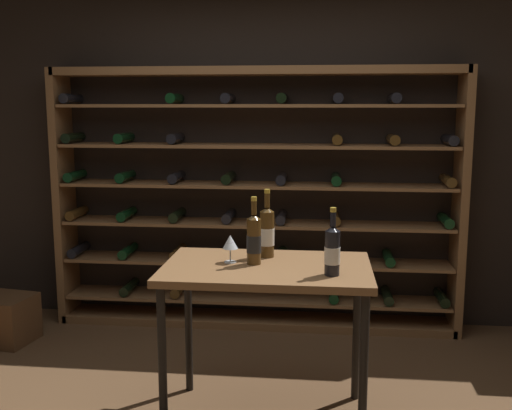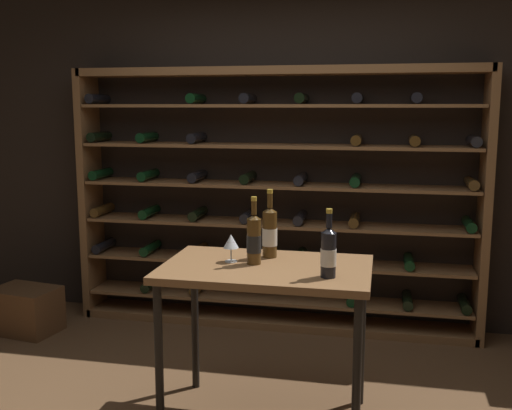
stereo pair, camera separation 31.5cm
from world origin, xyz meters
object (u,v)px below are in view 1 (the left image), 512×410
(wine_crate, at_px, (0,318))
(wine_bottle_amber_reserve, at_px, (332,250))
(wine_bottle_green_slim, at_px, (267,232))
(tasting_table, at_px, (267,283))
(wine_bottle_gold_foil, at_px, (254,239))
(wine_glass_stemmed_left, at_px, (230,243))
(wine_rack, at_px, (253,201))

(wine_crate, bearing_deg, wine_bottle_amber_reserve, -23.87)
(wine_bottle_green_slim, bearing_deg, wine_crate, 160.33)
(wine_bottle_green_slim, bearing_deg, tasting_table, -84.88)
(wine_bottle_gold_foil, relative_size, wine_glass_stemmed_left, 2.40)
(wine_crate, bearing_deg, wine_bottle_green_slim, -19.67)
(wine_bottle_gold_foil, bearing_deg, wine_bottle_amber_reserve, -22.51)
(tasting_table, relative_size, wine_bottle_gold_foil, 3.02)
(wine_crate, height_order, wine_bottle_green_slim, wine_bottle_green_slim)
(wine_bottle_amber_reserve, bearing_deg, wine_crate, 156.13)
(wine_crate, distance_m, wine_bottle_amber_reserve, 2.74)
(tasting_table, bearing_deg, wine_bottle_green_slim, 95.12)
(wine_bottle_gold_foil, xyz_separation_m, wine_glass_stemmed_left, (-0.13, 0.02, -0.03))
(wine_bottle_gold_foil, distance_m, wine_glass_stemmed_left, 0.13)
(wine_bottle_green_slim, height_order, wine_bottle_gold_foil, wine_bottle_green_slim)
(wine_bottle_amber_reserve, distance_m, wine_glass_stemmed_left, 0.57)
(wine_glass_stemmed_left, bearing_deg, wine_bottle_gold_foil, -7.07)
(tasting_table, distance_m, wine_bottle_green_slim, 0.30)
(wine_rack, relative_size, tasting_table, 2.84)
(wine_rack, distance_m, wine_bottle_gold_foil, 1.44)
(wine_rack, height_order, wine_bottle_gold_foil, wine_rack)
(wine_rack, bearing_deg, wine_bottle_green_slim, -80.21)
(wine_crate, relative_size, wine_bottle_amber_reserve, 1.40)
(wine_crate, xyz_separation_m, wine_bottle_green_slim, (2.03, -0.73, 0.85))
(tasting_table, xyz_separation_m, wine_bottle_amber_reserve, (0.34, -0.15, 0.22))
(wine_bottle_green_slim, distance_m, wine_bottle_amber_reserve, 0.49)
(wine_bottle_gold_foil, bearing_deg, wine_bottle_green_slim, 71.12)
(tasting_table, bearing_deg, wine_rack, 99.22)
(tasting_table, xyz_separation_m, wine_crate, (-2.05, 0.91, -0.61))
(wine_crate, bearing_deg, wine_bottle_gold_foil, -24.15)
(wine_rack, relative_size, wine_bottle_green_slim, 8.18)
(wine_rack, xyz_separation_m, tasting_table, (0.24, -1.45, -0.21))
(wine_bottle_amber_reserve, bearing_deg, wine_bottle_gold_foil, 157.49)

